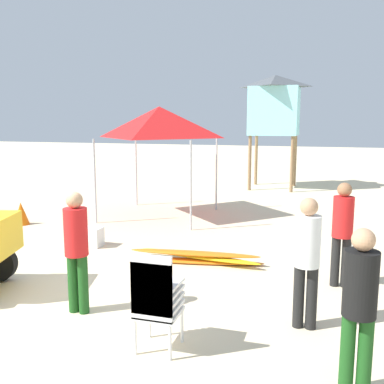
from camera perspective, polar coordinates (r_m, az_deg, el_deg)
ground at (r=7.18m, az=-18.87°, el=-12.79°), size 80.00×80.00×0.00m
stacked_plastic_chairs at (r=5.10m, az=-4.74°, el=-13.14°), size 0.48×0.48×1.20m
surfboard_pile at (r=8.28m, az=0.60°, el=-8.44°), size 2.53×0.69×0.24m
lifeguard_near_left at (r=5.75m, az=14.69°, el=-7.83°), size 0.32×0.32×1.70m
lifeguard_near_center at (r=6.21m, az=-14.77°, el=-6.55°), size 0.32×0.32×1.70m
lifeguard_near_right at (r=4.57m, az=20.89°, el=-13.06°), size 0.32×0.32×1.66m
lifeguard_far_right at (r=7.34m, az=18.93°, el=-4.38°), size 0.32×0.32×1.68m
popup_canopy at (r=12.01m, az=-4.27°, el=9.01°), size 2.62×2.62×3.00m
lifeguard_tower at (r=17.34m, az=10.67°, el=11.00°), size 1.98×1.98×4.32m
traffic_cone_near at (r=12.03m, az=-21.28°, el=-2.61°), size 0.40×0.40×0.57m
cooler_box at (r=9.57m, az=-12.97°, el=-5.70°), size 0.47×0.33×0.40m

